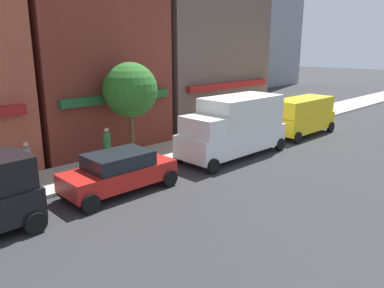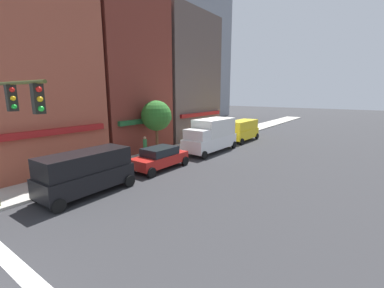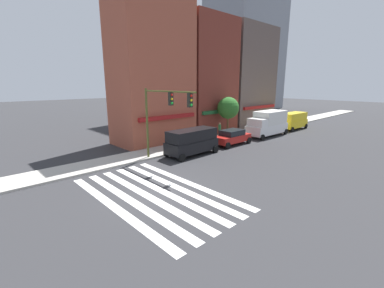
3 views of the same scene
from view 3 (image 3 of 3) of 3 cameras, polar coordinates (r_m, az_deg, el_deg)
The scene contains 13 objects.
ground_plane at distance 15.60m, azimuth -8.23°, elevation -10.81°, with size 200.00×200.00×0.00m, color #2D2D30.
sidewalk_left at distance 21.81m, azimuth -19.66°, elevation -4.19°, with size 120.00×3.00×0.15m.
crosswalk_stripes at distance 15.60m, azimuth -8.23°, elevation -10.80°, with size 5.65×10.80×0.01m.
storefront_row at distance 33.70m, azimuth 3.31°, elevation 15.12°, with size 25.43×5.30×15.81m.
traffic_signal at distance 19.95m, azimuth -6.50°, elevation 7.61°, with size 0.32×6.01×5.97m.
van_black at distance 23.13m, azimuth -0.00°, elevation 0.69°, with size 5.03×2.22×2.34m.
sedan_red at distance 27.42m, azimuth 8.89°, elevation 1.58°, with size 4.42×2.02×1.59m.
box_truck_white at distance 32.99m, azimuth 16.47°, elevation 4.48°, with size 6.23×2.42×3.04m.
van_yellow at distance 38.94m, azimuth 21.54°, elevation 4.92°, with size 5.02×2.22×2.34m.
pedestrian_green_top at distance 30.17m, azimuth 6.16°, elevation 3.18°, with size 0.32×0.32×1.77m.
pedestrian_grey_coat at distance 27.50m, azimuth 1.26°, elevation 2.26°, with size 0.32×0.32×1.77m.
fire_hydrant at distance 24.90m, azimuth -1.67°, elevation 0.01°, with size 0.24×0.24×0.84m.
street_tree at distance 30.82m, azimuth 8.04°, elevation 7.91°, with size 2.56×2.56×4.66m.
Camera 3 is at (-8.02, -11.79, 6.34)m, focal length 24.00 mm.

